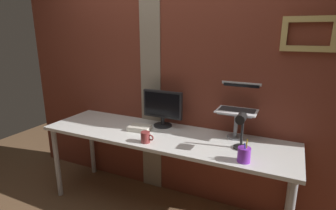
% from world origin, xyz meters
% --- Properties ---
extents(ground_plane, '(6.00, 6.00, 0.00)m').
position_xyz_m(ground_plane, '(0.00, 0.00, 0.00)').
color(ground_plane, brown).
extents(brick_wall_back, '(3.54, 0.16, 2.37)m').
position_xyz_m(brick_wall_back, '(0.00, 0.38, 1.19)').
color(brick_wall_back, brown).
rests_on(brick_wall_back, ground_plane).
extents(desk, '(2.29, 0.64, 0.77)m').
position_xyz_m(desk, '(0.12, -0.01, 0.70)').
color(desk, white).
rests_on(desk, ground_plane).
extents(monitor, '(0.40, 0.18, 0.35)m').
position_xyz_m(monitor, '(0.01, 0.20, 0.97)').
color(monitor, black).
rests_on(monitor, desk).
extents(laptop_stand, '(0.28, 0.22, 0.24)m').
position_xyz_m(laptop_stand, '(0.71, 0.20, 0.93)').
color(laptop_stand, gray).
rests_on(laptop_stand, desk).
extents(laptop, '(0.34, 0.29, 0.24)m').
position_xyz_m(laptop, '(0.71, 0.27, 1.07)').
color(laptop, white).
rests_on(laptop, laptop_stand).
extents(desk_lamp, '(0.12, 0.20, 0.31)m').
position_xyz_m(desk_lamp, '(0.80, -0.06, 0.96)').
color(desk_lamp, black).
rests_on(desk_lamp, desk).
extents(pen_cup, '(0.09, 0.09, 0.17)m').
position_xyz_m(pen_cup, '(0.86, -0.23, 0.82)').
color(pen_cup, purple).
rests_on(pen_cup, desk).
extents(coffee_mug, '(0.12, 0.08, 0.09)m').
position_xyz_m(coffee_mug, '(0.06, -0.23, 0.82)').
color(coffee_mug, maroon).
rests_on(coffee_mug, desk).
extents(paper_clutter_stack, '(0.22, 0.16, 0.04)m').
position_xyz_m(paper_clutter_stack, '(-0.13, -0.01, 0.79)').
color(paper_clutter_stack, silver).
rests_on(paper_clutter_stack, desk).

